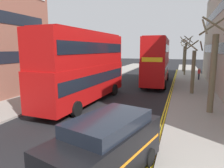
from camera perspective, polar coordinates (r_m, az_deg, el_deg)
sidewalk_right at (r=19.24m, az=22.36°, el=-3.68°), size 4.00×80.00×0.14m
sidewalk_left at (r=22.51m, az=-12.79°, el=-1.31°), size 4.00×80.00×0.14m
kerb_line_outer at (r=17.29m, az=15.72°, el=-4.99°), size 0.10×56.00×0.01m
kerb_line_inner at (r=17.30m, az=15.19°, el=-4.96°), size 0.10×56.00×0.01m
double_decker_bus_away at (r=16.28m, az=-7.76°, el=5.20°), size 3.17×10.91×5.64m
double_decker_bus_oncoming at (r=25.60m, az=12.49°, el=6.70°), size 3.04×10.88×5.64m
taxi_minivan at (r=6.98m, az=-2.08°, el=-17.83°), size 3.05×5.13×2.12m
pedestrian_far at (r=30.35m, az=23.27°, el=2.71°), size 0.34×0.22×1.62m
street_tree_near at (r=20.58m, az=21.87°, el=3.97°), size 1.84×2.05×5.11m
street_tree_mid at (r=14.65m, az=26.53°, el=3.84°), size 1.86×1.98×6.23m
street_tree_far at (r=35.12m, az=19.98°, el=7.73°), size 2.01×2.06×6.31m
street_tree_distant at (r=40.66m, az=19.57°, el=7.13°), size 1.61×1.50×5.84m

